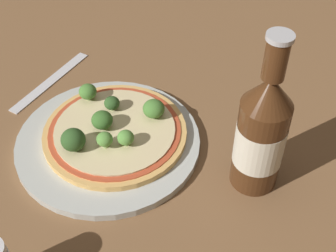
# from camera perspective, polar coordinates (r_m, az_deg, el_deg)

# --- Properties ---
(ground_plane) EXTENTS (3.00, 3.00, 0.00)m
(ground_plane) POSITION_cam_1_polar(r_m,az_deg,el_deg) (0.74, -6.02, -1.01)
(ground_plane) COLOR brown
(plate) EXTENTS (0.28, 0.28, 0.01)m
(plate) POSITION_cam_1_polar(r_m,az_deg,el_deg) (0.72, -7.29, -1.94)
(plate) COLOR #B2B7B2
(plate) RESTS_ON ground_plane
(pizza) EXTENTS (0.22, 0.22, 0.01)m
(pizza) POSITION_cam_1_polar(r_m,az_deg,el_deg) (0.71, -6.48, -0.73)
(pizza) COLOR tan
(pizza) RESTS_ON plate
(broccoli_floret_0) EXTENTS (0.03, 0.03, 0.03)m
(broccoli_floret_0) POSITION_cam_1_polar(r_m,az_deg,el_deg) (0.76, -9.92, 4.05)
(broccoli_floret_0) COLOR #89A866
(broccoli_floret_0) RESTS_ON pizza
(broccoli_floret_1) EXTENTS (0.02, 0.02, 0.03)m
(broccoli_floret_1) POSITION_cam_1_polar(r_m,az_deg,el_deg) (0.67, -5.18, -1.44)
(broccoli_floret_1) COLOR #89A866
(broccoli_floret_1) RESTS_ON pizza
(broccoli_floret_2) EXTENTS (0.03, 0.03, 0.03)m
(broccoli_floret_2) POSITION_cam_1_polar(r_m,az_deg,el_deg) (0.70, -8.04, 0.72)
(broccoli_floret_2) COLOR #89A866
(broccoli_floret_2) RESTS_ON pizza
(broccoli_floret_3) EXTENTS (0.03, 0.03, 0.03)m
(broccoli_floret_3) POSITION_cam_1_polar(r_m,az_deg,el_deg) (0.72, -1.76, 2.11)
(broccoli_floret_3) COLOR #89A866
(broccoli_floret_3) RESTS_ON pizza
(broccoli_floret_4) EXTENTS (0.04, 0.04, 0.03)m
(broccoli_floret_4) POSITION_cam_1_polar(r_m,az_deg,el_deg) (0.68, -11.44, -1.70)
(broccoli_floret_4) COLOR #89A866
(broccoli_floret_4) RESTS_ON pizza
(broccoli_floret_5) EXTENTS (0.02, 0.02, 0.02)m
(broccoli_floret_5) POSITION_cam_1_polar(r_m,az_deg,el_deg) (0.73, -6.86, 2.79)
(broccoli_floret_5) COLOR #89A866
(broccoli_floret_5) RESTS_ON pizza
(broccoli_floret_6) EXTENTS (0.02, 0.02, 0.03)m
(broccoli_floret_6) POSITION_cam_1_polar(r_m,az_deg,el_deg) (0.67, -7.74, -1.63)
(broccoli_floret_6) COLOR #89A866
(broccoli_floret_6) RESTS_ON pizza
(beer_bottle) EXTENTS (0.07, 0.07, 0.24)m
(beer_bottle) POSITION_cam_1_polar(r_m,az_deg,el_deg) (0.62, 11.31, -0.85)
(beer_bottle) COLOR #472814
(beer_bottle) RESTS_ON ground_plane
(fork) EXTENTS (0.07, 0.19, 0.00)m
(fork) POSITION_cam_1_polar(r_m,az_deg,el_deg) (0.86, -14.12, 5.36)
(fork) COLOR silver
(fork) RESTS_ON ground_plane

